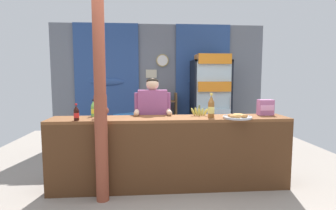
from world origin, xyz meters
TOP-DOWN VIEW (x-y plane):
  - ground_plane at (0.00, 1.08)m, footprint 7.01×7.01m
  - back_wall_curtained at (-0.02, 2.74)m, footprint 4.69×0.22m
  - stall_counter at (0.04, 0.25)m, footprint 3.27×0.51m
  - timber_post at (-0.84, 0.01)m, footprint 0.18×0.16m
  - drink_fridge at (1.06, 2.25)m, footprint 0.78×0.68m
  - bottle_shelf_rack at (0.12, 2.45)m, footprint 0.48×0.28m
  - plastic_lawn_chair at (-0.65, 1.66)m, footprint 0.60×0.60m
  - shopkeeper at (-0.20, 0.77)m, footprint 0.55×0.42m
  - soda_bottle_iced_tea at (0.59, 0.30)m, footprint 0.09×0.09m
  - soda_bottle_cola at (-1.18, 0.19)m, footprint 0.07×0.07m
  - soda_bottle_lime_soda at (-1.04, 0.55)m, footprint 0.07×0.07m
  - soda_bottle_grape_soda at (-0.94, 0.34)m, footprint 0.08×0.08m
  - snack_box_wafer at (1.44, 0.48)m, footprint 0.22×0.12m
  - pastry_tray at (0.93, 0.20)m, footprint 0.39×0.39m
  - banana_bunch at (0.47, 0.48)m, footprint 0.26×0.06m

SIDE VIEW (x-z plane):
  - ground_plane at x=0.00m, z-range 0.00..0.00m
  - plastic_lawn_chair at x=-0.65m, z-range 0.06..0.92m
  - stall_counter at x=0.04m, z-range 0.11..1.10m
  - bottle_shelf_rack at x=0.12m, z-range 0.02..1.23m
  - shopkeeper at x=-0.20m, z-range 0.20..1.73m
  - pastry_tray at x=0.93m, z-range 0.98..1.05m
  - banana_bunch at x=0.47m, z-range 0.97..1.13m
  - soda_bottle_cola at x=-1.18m, z-range 0.97..1.19m
  - soda_bottle_lime_soda at x=-1.04m, z-range 0.97..1.21m
  - soda_bottle_grape_soda at x=-0.94m, z-range 0.97..1.22m
  - drink_fridge at x=1.06m, z-range 0.10..2.10m
  - snack_box_wafer at x=1.44m, z-range 0.99..1.22m
  - soda_bottle_iced_tea at x=0.59m, z-range 0.97..1.30m
  - timber_post at x=-0.84m, z-range -0.06..2.59m
  - back_wall_curtained at x=-0.02m, z-range 0.03..2.72m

